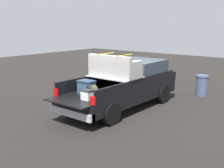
% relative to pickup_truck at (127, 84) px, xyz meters
% --- Properties ---
extents(ground_plane, '(40.00, 40.00, 0.00)m').
position_rel_pickup_truck_xyz_m(ground_plane, '(-0.35, -0.00, -0.95)').
color(ground_plane, black).
extents(pickup_truck, '(6.05, 2.06, 2.23)m').
position_rel_pickup_truck_xyz_m(pickup_truck, '(0.00, 0.00, 0.00)').
color(pickup_truck, black).
rests_on(pickup_truck, ground_plane).
extents(trash_can, '(0.60, 0.60, 0.98)m').
position_rel_pickup_truck_xyz_m(trash_can, '(3.69, -1.72, -0.45)').
color(trash_can, '#3F4C66').
rests_on(trash_can, ground_plane).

